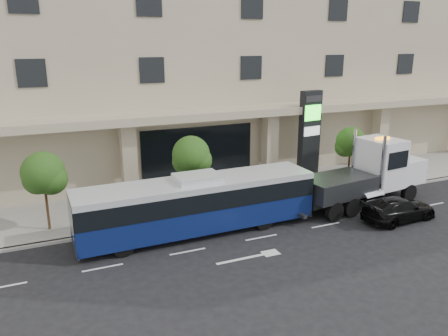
% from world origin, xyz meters
% --- Properties ---
extents(ground, '(120.00, 120.00, 0.00)m').
position_xyz_m(ground, '(0.00, 0.00, 0.00)').
color(ground, black).
rests_on(ground, ground).
extents(sidewalk, '(120.00, 6.00, 0.15)m').
position_xyz_m(sidewalk, '(0.00, 5.00, 0.07)').
color(sidewalk, gray).
rests_on(sidewalk, ground).
extents(curb, '(120.00, 0.30, 0.15)m').
position_xyz_m(curb, '(0.00, 2.00, 0.07)').
color(curb, gray).
rests_on(curb, ground).
extents(convention_center, '(60.00, 17.60, 20.00)m').
position_xyz_m(convention_center, '(-0.00, 15.42, 9.97)').
color(convention_center, tan).
rests_on(convention_center, ground).
extents(tree_left, '(2.27, 2.20, 4.22)m').
position_xyz_m(tree_left, '(-9.97, 3.59, 3.11)').
color(tree_left, '#422B19').
rests_on(tree_left, sidewalk).
extents(tree_mid, '(2.28, 2.20, 4.38)m').
position_xyz_m(tree_mid, '(-1.97, 3.59, 3.26)').
color(tree_mid, '#422B19').
rests_on(tree_mid, sidewalk).
extents(tree_right, '(2.10, 2.00, 4.04)m').
position_xyz_m(tree_right, '(9.53, 3.59, 3.04)').
color(tree_right, '#422B19').
rests_on(tree_right, sidewalk).
extents(city_bus, '(12.64, 2.88, 3.19)m').
position_xyz_m(city_bus, '(-2.77, 0.42, 1.62)').
color(city_bus, black).
rests_on(city_bus, ground).
extents(tow_truck, '(10.02, 3.45, 4.53)m').
position_xyz_m(tow_truck, '(8.38, 0.34, 1.86)').
color(tow_truck, '#2D3033').
rests_on(tow_truck, ground).
extents(black_sedan, '(4.70, 2.13, 1.34)m').
position_xyz_m(black_sedan, '(8.18, -2.52, 0.67)').
color(black_sedan, black).
rests_on(black_sedan, ground).
extents(signage_pylon, '(1.65, 0.79, 6.38)m').
position_xyz_m(signage_pylon, '(7.46, 5.57, 3.39)').
color(signage_pylon, black).
rests_on(signage_pylon, sidewalk).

